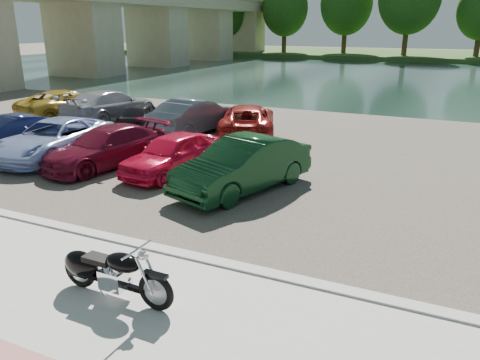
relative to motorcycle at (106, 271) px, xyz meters
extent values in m
plane|color=#595447|center=(0.70, -0.16, -0.56)|extent=(200.00, 200.00, 0.00)
cube|color=#B2B0A8|center=(0.70, -1.16, -0.51)|extent=(60.00, 6.00, 0.10)
cube|color=#B2B0A8|center=(0.70, 1.84, -0.49)|extent=(60.00, 0.30, 0.14)
cube|color=#3C3830|center=(0.70, 10.84, -0.54)|extent=(60.00, 18.00, 0.04)
cube|color=#192D29|center=(0.70, 39.84, -0.56)|extent=(120.00, 40.00, 0.00)
cube|color=#254418|center=(0.70, 71.84, -0.26)|extent=(120.00, 24.00, 0.60)
cube|color=tan|center=(-27.30, 39.84, 6.64)|extent=(7.00, 56.00, 1.40)
cube|color=tan|center=(-27.30, 29.84, 3.04)|extent=(6.00, 4.00, 7.20)
cube|color=tan|center=(-27.30, 41.84, 3.04)|extent=(6.00, 4.00, 7.20)
cube|color=tan|center=(-27.30, 53.84, 3.04)|extent=(6.00, 4.00, 7.20)
cube|color=tan|center=(-27.30, 65.84, 3.04)|extent=(6.00, 4.00, 7.20)
cylinder|color=#3D2D16|center=(-29.30, 64.44, 2.29)|extent=(0.70, 0.70, 4.50)
ellipsoid|color=#10360E|center=(-29.30, 64.44, 5.89)|extent=(6.30, 6.30, 7.56)
cylinder|color=#3D2D16|center=(-20.30, 65.84, 2.51)|extent=(0.70, 0.70, 4.95)
ellipsoid|color=#10360E|center=(-20.30, 65.84, 6.47)|extent=(6.93, 6.93, 8.32)
cylinder|color=#3D2D16|center=(-11.30, 67.24, 2.74)|extent=(0.70, 0.70, 5.40)
ellipsoid|color=#10360E|center=(-11.30, 67.24, 7.06)|extent=(7.56, 7.56, 9.07)
cylinder|color=#3D2D16|center=(-2.30, 64.44, 2.96)|extent=(0.70, 0.70, 5.85)
cylinder|color=#3D2D16|center=(6.70, 65.84, 2.29)|extent=(0.70, 0.70, 4.50)
torus|color=black|center=(1.04, -0.03, -0.12)|extent=(0.68, 0.13, 0.68)
torus|color=black|center=(-0.61, 0.01, -0.12)|extent=(0.68, 0.13, 0.68)
cylinder|color=#B2B2B7|center=(1.04, -0.03, -0.12)|extent=(0.46, 0.07, 0.46)
cylinder|color=#B2B2B7|center=(-0.61, 0.01, -0.12)|extent=(0.46, 0.07, 0.46)
cylinder|color=silver|center=(0.90, -0.12, 0.18)|extent=(0.33, 0.06, 0.63)
cylinder|color=silver|center=(0.91, 0.08, 0.18)|extent=(0.33, 0.06, 0.63)
cylinder|color=silver|center=(0.71, -0.02, 0.57)|extent=(0.05, 0.75, 0.04)
sphere|color=silver|center=(0.81, -0.02, 0.49)|extent=(0.16, 0.16, 0.16)
sphere|color=silver|center=(0.88, -0.02, 0.49)|extent=(0.11, 0.11, 0.11)
cube|color=black|center=(1.04, -0.03, 0.19)|extent=(0.45, 0.15, 0.06)
cube|color=black|center=(0.22, -0.01, -0.18)|extent=(1.20, 0.12, 0.08)
cube|color=silver|center=(0.17, -0.01, -0.11)|extent=(0.46, 0.33, 0.34)
cylinder|color=silver|center=(0.27, -0.01, 0.09)|extent=(0.25, 0.19, 0.27)
cylinder|color=silver|center=(0.07, -0.01, 0.09)|extent=(0.25, 0.19, 0.27)
ellipsoid|color=black|center=(0.40, -0.01, 0.26)|extent=(0.69, 0.37, 0.32)
cube|color=black|center=(-0.13, 0.00, 0.20)|extent=(0.56, 0.29, 0.10)
ellipsoid|color=black|center=(-0.56, 0.01, 0.00)|extent=(0.73, 0.35, 0.50)
cube|color=black|center=(-0.61, 0.01, -0.07)|extent=(0.40, 0.19, 0.30)
cylinder|color=silver|center=(-0.13, 0.16, -0.24)|extent=(1.10, 0.11, 0.09)
cylinder|color=silver|center=(-0.13, 0.16, -0.16)|extent=(1.10, 0.11, 0.09)
cylinder|color=#B2B2B7|center=(0.06, -0.19, -0.33)|extent=(0.03, 0.14, 0.22)
imported|color=#151D44|center=(-10.24, 6.66, 0.11)|extent=(2.21, 4.05, 1.27)
imported|color=#94A5D7|center=(-7.73, 6.49, 0.16)|extent=(2.60, 5.06, 1.37)
imported|color=maroon|center=(-5.38, 6.44, 0.14)|extent=(2.82, 4.82, 1.31)
imported|color=red|center=(-2.91, 6.66, 0.13)|extent=(2.09, 4.02, 1.31)
imported|color=black|center=(-0.19, 6.13, 0.23)|extent=(2.92, 4.82, 1.50)
imported|color=#B49229|center=(-12.96, 12.60, 0.20)|extent=(3.38, 5.53, 1.43)
imported|color=#94959C|center=(-10.41, 12.71, 0.25)|extent=(2.52, 5.44, 1.54)
imported|color=black|center=(-7.93, 11.95, 0.09)|extent=(2.49, 3.89, 1.23)
imported|color=slate|center=(-5.23, 12.14, 0.24)|extent=(2.32, 4.80, 1.52)
imported|color=maroon|center=(-2.93, 12.63, 0.15)|extent=(3.84, 5.32, 1.35)
camera|label=1|loc=(5.09, -5.52, 4.03)|focal=35.00mm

